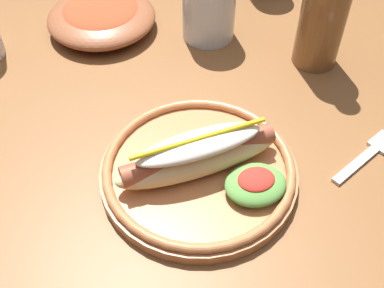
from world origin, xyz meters
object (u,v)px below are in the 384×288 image
glass_bottle (326,6)px  hot_dog_plate (202,167)px  fork (369,154)px  side_bowl (101,16)px  water_cup (209,0)px

glass_bottle → hot_dog_plate: bearing=-143.5°
fork → side_bowl: (-0.29, 0.38, 0.02)m
water_cup → side_bowl: (-0.17, 0.07, -0.04)m
glass_bottle → side_bowl: bearing=149.7°
hot_dog_plate → side_bowl: size_ratio=1.36×
fork → side_bowl: size_ratio=0.64×
hot_dog_plate → water_cup: (0.10, 0.29, 0.04)m
hot_dog_plate → water_cup: water_cup is taller
fork → water_cup: size_ratio=0.90×
hot_dog_plate → side_bowl: 0.36m
water_cup → glass_bottle: glass_bottle is taller
hot_dog_plate → glass_bottle: (0.24, 0.18, 0.08)m
fork → water_cup: water_cup is taller
fork → side_bowl: bearing=102.2°
water_cup → side_bowl: water_cup is taller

